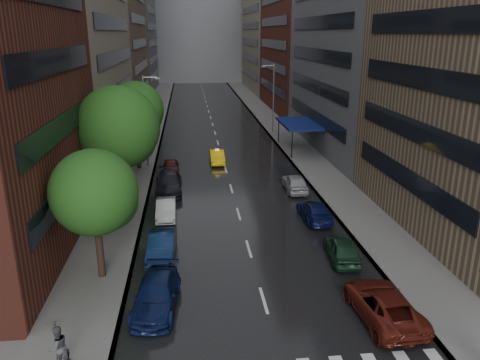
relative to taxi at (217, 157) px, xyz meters
name	(u,v)px	position (x,y,z in m)	size (l,w,h in m)	color
ground	(278,351)	(0.69, -30.62, -0.68)	(220.00, 220.00, 0.00)	gray
road	(213,127)	(0.69, 19.38, -0.67)	(14.00, 140.00, 0.01)	black
sidewalk_left	(150,128)	(-8.31, 19.38, -0.60)	(4.00, 140.00, 0.15)	gray
sidewalk_right	(275,125)	(9.69, 19.38, -0.60)	(4.00, 140.00, 0.15)	gray
buildings_left	(107,12)	(-14.31, 28.17, 15.31)	(8.00, 108.00, 38.00)	maroon
buildings_right	(308,19)	(15.69, 26.08, 14.36)	(8.05, 109.10, 36.00)	#937A5B
building_far	(198,21)	(0.69, 87.38, 15.32)	(40.00, 14.00, 32.00)	slate
tree_near	(94,193)	(-7.91, -23.36, 4.38)	(4.64, 4.64, 7.40)	#382619
tree_mid	(118,128)	(-7.91, -13.31, 5.88)	(6.01, 6.01, 9.58)	#382619
tree_far	(135,110)	(-7.91, -1.43, 5.29)	(5.47, 5.47, 8.71)	#382619
taxi	(217,157)	(0.00, 0.00, 0.00)	(1.43, 4.12, 1.36)	yellow
parked_cars_left	(166,211)	(-4.71, -15.29, 0.06)	(2.54, 27.93, 1.60)	#0E1943
parked_cars_right	(333,235)	(6.09, -20.71, 0.05)	(2.76, 23.99, 1.50)	#5D1B12
ped_black_umbrella	(57,340)	(-8.37, -30.72, 0.70)	(1.11, 1.09, 2.09)	#4D4E53
street_lamp_left	(146,119)	(-7.03, -0.62, 4.21)	(1.74, 0.22, 9.00)	gray
street_lamp_right	(273,97)	(8.41, 14.38, 4.21)	(1.74, 0.22, 9.00)	gray
awning	(299,124)	(9.67, 4.38, 2.46)	(4.00, 8.00, 3.12)	navy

